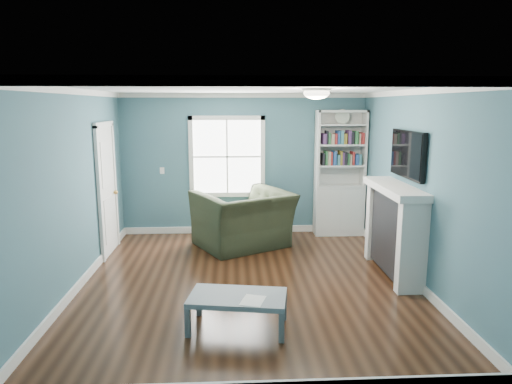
{
  "coord_description": "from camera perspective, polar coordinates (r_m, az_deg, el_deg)",
  "views": [
    {
      "loc": [
        -0.2,
        -5.92,
        2.39
      ],
      "look_at": [
        0.13,
        0.4,
        1.18
      ],
      "focal_mm": 32.0,
      "sensor_mm": 36.0,
      "label": 1
    }
  ],
  "objects": [
    {
      "name": "trim",
      "position": [
        6.03,
        -0.99,
        -0.19
      ],
      "size": [
        4.5,
        5.0,
        2.6
      ],
      "color": "white",
      "rests_on": "ground"
    },
    {
      "name": "ceiling_fixture",
      "position": [
        6.12,
        7.58,
        12.23
      ],
      "size": [
        0.38,
        0.38,
        0.15
      ],
      "color": "white",
      "rests_on": "room_walls"
    },
    {
      "name": "room_walls",
      "position": [
        5.98,
        -1.01,
        3.06
      ],
      "size": [
        5.0,
        5.0,
        5.0
      ],
      "color": "#416F7B",
      "rests_on": "ground"
    },
    {
      "name": "tv",
      "position": [
        6.61,
        18.43,
        4.5
      ],
      "size": [
        0.06,
        1.1,
        0.65
      ],
      "primitive_type": "cube",
      "color": "black",
      "rests_on": "fireplace"
    },
    {
      "name": "light_switch",
      "position": [
        8.58,
        -11.65,
        2.64
      ],
      "size": [
        0.08,
        0.01,
        0.12
      ],
      "primitive_type": "cube",
      "color": "white",
      "rests_on": "room_walls"
    },
    {
      "name": "window",
      "position": [
        8.46,
        -3.63,
        4.42
      ],
      "size": [
        1.4,
        0.06,
        1.5
      ],
      "color": "white",
      "rests_on": "room_walls"
    },
    {
      "name": "recliner",
      "position": [
        7.72,
        -1.61,
        -2.28
      ],
      "size": [
        1.74,
        1.54,
        1.28
      ],
      "primitive_type": "imported",
      "rotation": [
        0.0,
        0.0,
        -2.64
      ],
      "color": "black",
      "rests_on": "ground"
    },
    {
      "name": "floor",
      "position": [
        6.38,
        -0.96,
        -11.15
      ],
      "size": [
        5.0,
        5.0,
        0.0
      ],
      "primitive_type": "plane",
      "color": "black",
      "rests_on": "ground"
    },
    {
      "name": "bookshelf",
      "position": [
        8.58,
        10.36,
        0.81
      ],
      "size": [
        0.9,
        0.35,
        2.31
      ],
      "color": "silver",
      "rests_on": "ground"
    },
    {
      "name": "paper_sheet",
      "position": [
        4.9,
        -0.4,
        -13.41
      ],
      "size": [
        0.3,
        0.34,
        0.0
      ],
      "primitive_type": "cube",
      "rotation": [
        0.0,
        0.0,
        -0.31
      ],
      "color": "white",
      "rests_on": "coffee_table"
    },
    {
      "name": "fireplace",
      "position": [
        6.76,
        16.92,
        -4.69
      ],
      "size": [
        0.44,
        1.58,
        1.3
      ],
      "color": "black",
      "rests_on": "ground"
    },
    {
      "name": "coffee_table",
      "position": [
        5.05,
        -2.3,
        -13.28
      ],
      "size": [
        1.11,
        0.72,
        0.38
      ],
      "rotation": [
        0.0,
        0.0,
        -0.16
      ],
      "color": "#485056",
      "rests_on": "ground"
    },
    {
      "name": "door",
      "position": [
        7.71,
        -18.13,
        0.44
      ],
      "size": [
        0.12,
        0.98,
        2.17
      ],
      "color": "silver",
      "rests_on": "ground"
    }
  ]
}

